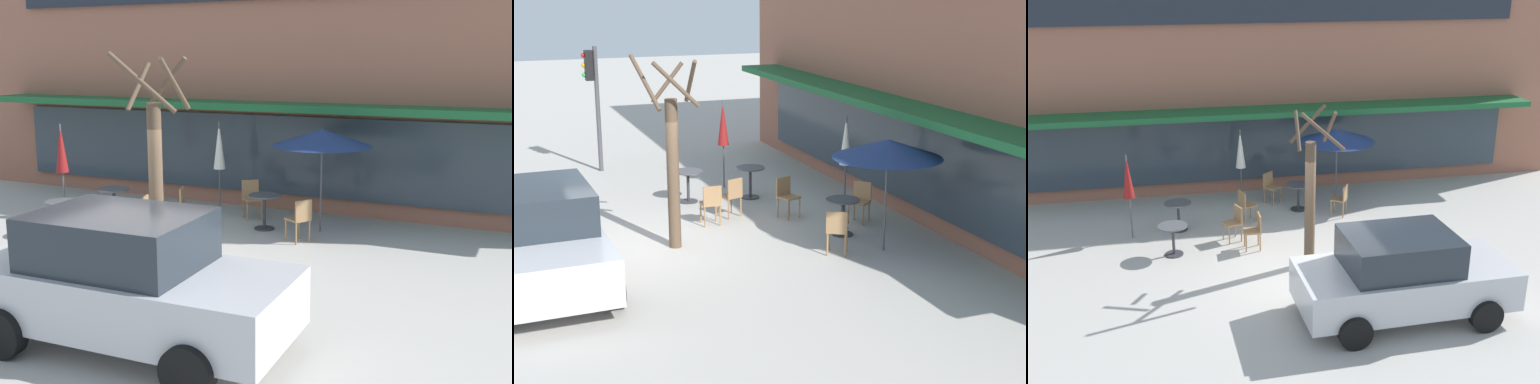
% 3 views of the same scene
% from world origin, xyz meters
% --- Properties ---
extents(ground_plane, '(80.00, 80.00, 0.00)m').
position_xyz_m(ground_plane, '(0.00, 0.00, 0.00)').
color(ground_plane, '#ADA8A0').
extents(cafe_table_near_wall, '(0.70, 0.70, 0.76)m').
position_xyz_m(cafe_table_near_wall, '(0.56, 4.10, 0.52)').
color(cafe_table_near_wall, '#333338').
rests_on(cafe_table_near_wall, ground).
extents(cafe_table_streetside, '(0.70, 0.70, 0.76)m').
position_xyz_m(cafe_table_streetside, '(-2.81, 3.30, 0.52)').
color(cafe_table_streetside, '#333338').
rests_on(cafe_table_streetside, ground).
extents(cafe_table_by_tree, '(0.70, 0.70, 0.76)m').
position_xyz_m(cafe_table_by_tree, '(-3.00, 1.81, 0.52)').
color(cafe_table_by_tree, '#333338').
rests_on(cafe_table_by_tree, ground).
extents(patio_umbrella_green_folded, '(0.28, 0.28, 2.20)m').
position_xyz_m(patio_umbrella_green_folded, '(-0.95, 4.90, 1.63)').
color(patio_umbrella_green_folded, '#4C4C51').
rests_on(patio_umbrella_green_folded, ground).
extents(patio_umbrella_cream_folded, '(2.10, 2.10, 2.20)m').
position_xyz_m(patio_umbrella_cream_folded, '(1.73, 4.42, 2.02)').
color(patio_umbrella_cream_folded, '#4C4C51').
rests_on(patio_umbrella_cream_folded, ground).
extents(patio_umbrella_corner_open, '(0.28, 0.28, 2.20)m').
position_xyz_m(patio_umbrella_corner_open, '(-4.00, 3.02, 1.63)').
color(patio_umbrella_corner_open, '#4C4C51').
rests_on(patio_umbrella_corner_open, ground).
extents(cafe_chair_0, '(0.51, 0.51, 0.89)m').
position_xyz_m(cafe_chair_0, '(-1.03, 3.51, 0.53)').
color(cafe_chair_0, '#9E754C').
rests_on(cafe_chair_0, ground).
extents(cafe_chair_1, '(0.56, 0.56, 0.89)m').
position_xyz_m(cafe_chair_1, '(-0.10, 4.86, 0.53)').
color(cafe_chair_1, '#9E754C').
rests_on(cafe_chair_1, ground).
extents(cafe_chair_2, '(0.51, 0.51, 0.89)m').
position_xyz_m(cafe_chair_2, '(-1.45, 2.39, 0.53)').
color(cafe_chair_2, '#9E754C').
rests_on(cafe_chair_2, ground).
extents(cafe_chair_3, '(0.41, 0.41, 0.89)m').
position_xyz_m(cafe_chair_3, '(-1.03, 1.78, 0.53)').
color(cafe_chair_3, '#9E754C').
rests_on(cafe_chair_3, ground).
extents(cafe_chair_4, '(0.55, 0.55, 0.89)m').
position_xyz_m(cafe_chair_4, '(1.63, 3.46, 0.53)').
color(cafe_chair_4, '#9E754C').
rests_on(cafe_chair_4, ground).
extents(parked_sedan, '(4.25, 2.11, 1.76)m').
position_xyz_m(parked_sedan, '(1.30, -1.88, 0.88)').
color(parked_sedan, '#B7B7BC').
rests_on(parked_sedan, ground).
extents(street_tree, '(1.08, 1.14, 3.76)m').
position_xyz_m(street_tree, '(0.07, 0.69, 1.73)').
color(street_tree, brown).
rests_on(street_tree, ground).
extents(traffic_light_pole, '(0.26, 0.44, 3.40)m').
position_xyz_m(traffic_light_pole, '(-6.95, 0.32, 2.30)').
color(traffic_light_pole, '#47474C').
rests_on(traffic_light_pole, ground).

